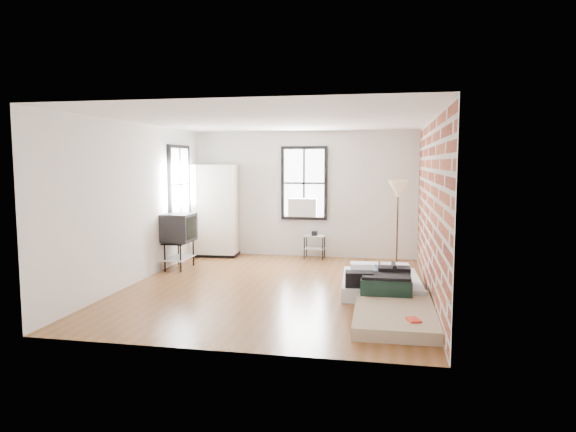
% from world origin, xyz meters
% --- Properties ---
extents(ground, '(6.00, 6.00, 0.00)m').
position_xyz_m(ground, '(0.00, 0.00, 0.00)').
color(ground, brown).
rests_on(ground, ground).
extents(room_shell, '(5.02, 6.02, 2.80)m').
position_xyz_m(room_shell, '(0.23, 0.36, 1.74)').
color(room_shell, silver).
rests_on(room_shell, ground).
extents(mattress_main, '(1.34, 1.76, 0.55)m').
position_xyz_m(mattress_main, '(1.75, 0.08, 0.15)').
color(mattress_main, white).
rests_on(mattress_main, ground).
extents(mattress_bare, '(1.10, 2.05, 0.44)m').
position_xyz_m(mattress_bare, '(1.92, -1.21, 0.13)').
color(mattress_bare, '#CAB292').
rests_on(mattress_bare, ground).
extents(wardrobe, '(1.07, 0.65, 2.06)m').
position_xyz_m(wardrobe, '(-2.00, 2.65, 1.03)').
color(wardrobe, black).
rests_on(wardrobe, ground).
extents(side_table, '(0.46, 0.37, 0.61)m').
position_xyz_m(side_table, '(0.28, 2.72, 0.40)').
color(side_table, black).
rests_on(side_table, ground).
extents(floor_lamp, '(0.38, 0.38, 1.77)m').
position_xyz_m(floor_lamp, '(2.02, 1.57, 1.52)').
color(floor_lamp, '#312210').
rests_on(floor_lamp, ground).
extents(tv_stand, '(0.56, 0.78, 1.10)m').
position_xyz_m(tv_stand, '(-2.21, 1.15, 0.79)').
color(tv_stand, black).
rests_on(tv_stand, ground).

